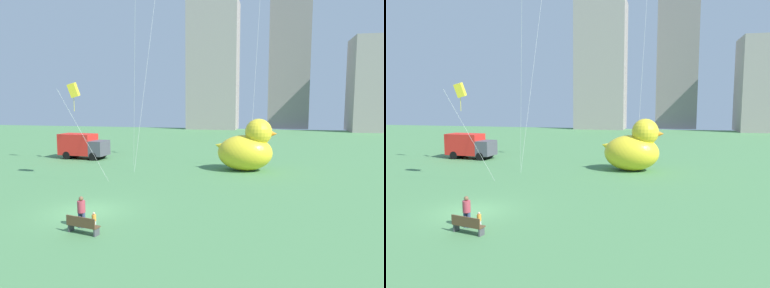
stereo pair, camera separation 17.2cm
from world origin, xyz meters
TOP-DOWN VIEW (x-y plane):
  - ground_plane at (0.00, 0.00)m, footprint 140.00×140.00m
  - park_bench at (1.70, -3.38)m, footprint 1.81×0.79m
  - person_adult at (1.19, -2.53)m, footprint 0.41×0.41m
  - person_child at (1.95, -2.65)m, footprint 0.22×0.22m
  - giant_inflatable_duck at (8.35, 15.30)m, footprint 5.97×3.83m
  - box_truck at (-10.68, 18.51)m, footprint 5.66×2.65m
  - city_skyline at (11.85, 72.40)m, footprint 46.82×19.00m
  - kite_yellow at (-5.17, 7.77)m, footprint 3.23×3.21m

SIDE VIEW (x-z plane):
  - ground_plane at x=0.00m, z-range 0.00..0.00m
  - park_bench at x=1.70m, z-range 0.03..0.93m
  - person_child at x=1.95m, z-range 0.05..0.95m
  - person_adult at x=1.19m, z-range 0.09..1.74m
  - box_truck at x=-10.68m, z-range 0.01..2.86m
  - giant_inflatable_duck at x=8.35m, z-range -0.37..4.58m
  - kite_yellow at x=-5.17m, z-range 3.36..11.46m
  - city_skyline at x=11.85m, z-range -1.77..30.65m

